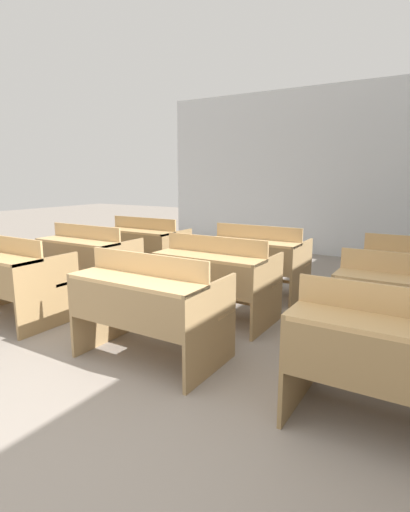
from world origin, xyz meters
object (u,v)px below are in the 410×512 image
at_px(bench_front_center, 149,304).
at_px(bench_second_center, 216,276).
at_px(bench_third_left, 145,245).
at_px(bench_second_left, 88,258).
at_px(bench_third_center, 257,258).
at_px(bench_front_right, 395,357).
at_px(bench_front_left, 10,276).

distance_m(bench_front_center, bench_second_center, 1.08).
xyz_separation_m(bench_second_center, bench_third_left, (-1.86, 1.09, 0.00)).
relative_size(bench_second_left, bench_third_center, 1.00).
bearing_deg(bench_second_left, bench_front_right, -16.26).
bearing_deg(bench_second_left, bench_third_left, 89.29).
bearing_deg(bench_third_left, bench_second_center, -30.43).
distance_m(bench_front_center, bench_third_center, 2.16).
relative_size(bench_third_left, bench_third_center, 1.00).
relative_size(bench_front_left, bench_front_center, 1.00).
distance_m(bench_front_center, bench_second_left, 2.15).
bearing_deg(bench_third_center, bench_third_left, 179.56).
xyz_separation_m(bench_front_right, bench_second_left, (-3.70, 1.08, 0.00)).
bearing_deg(bench_front_left, bench_second_left, 91.50).
xyz_separation_m(bench_front_left, bench_third_center, (1.83, 2.19, 0.00)).
height_order(bench_third_left, bench_third_center, same).
xyz_separation_m(bench_front_center, bench_third_center, (-0.01, 2.16, 0.00)).
distance_m(bench_front_right, bench_third_center, 2.85).
distance_m(bench_front_center, bench_third_left, 2.86).
height_order(bench_front_right, bench_second_center, same).
relative_size(bench_front_left, bench_third_left, 1.00).
bearing_deg(bench_front_right, bench_front_left, -179.81).
distance_m(bench_second_left, bench_third_center, 2.16).
distance_m(bench_second_center, bench_third_center, 1.08).
distance_m(bench_front_center, bench_front_right, 1.83).
relative_size(bench_front_right, bench_second_left, 1.00).
relative_size(bench_front_right, bench_third_left, 1.00).
bearing_deg(bench_second_center, bench_third_center, 90.81).
height_order(bench_front_left, bench_front_right, same).
xyz_separation_m(bench_front_right, bench_second_center, (-1.82, 1.10, 0.00)).
height_order(bench_front_right, bench_third_center, same).
height_order(bench_second_left, bench_second_center, same).
height_order(bench_front_center, bench_second_left, same).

